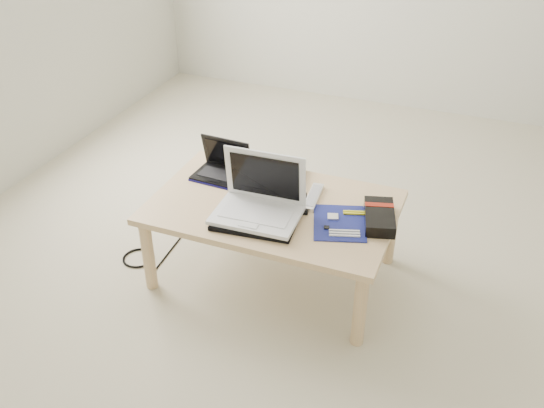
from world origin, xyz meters
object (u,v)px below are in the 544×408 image
at_px(white_laptop, 259,202).
at_px(gpu_box, 379,217).
at_px(netbook, 223,168).
at_px(coffee_table, 273,213).

relative_size(white_laptop, gpu_box, 1.37).
bearing_deg(netbook, white_laptop, -41.08).
bearing_deg(netbook, coffee_table, -25.44).
distance_m(coffee_table, gpu_box, 0.49).
bearing_deg(gpu_box, coffee_table, -175.76).
distance_m(coffee_table, netbook, 0.37).
bearing_deg(coffee_table, white_laptop, -100.27).
xyz_separation_m(coffee_table, gpu_box, (0.48, 0.04, 0.08)).
relative_size(coffee_table, gpu_box, 3.99).
xyz_separation_m(white_laptop, gpu_box, (0.50, 0.15, -0.05)).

